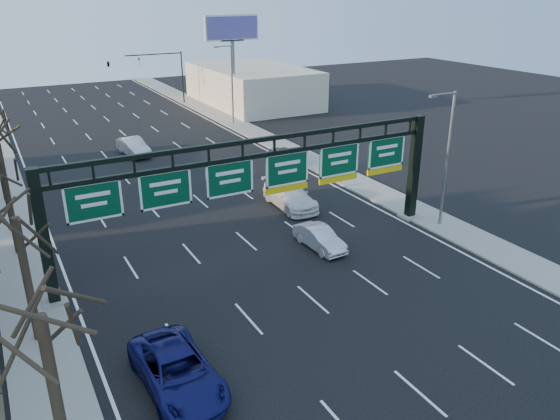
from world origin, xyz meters
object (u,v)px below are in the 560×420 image
car_silver_sedan (320,238)px  car_white_wagon (290,196)px  sign_gantry (262,181)px  car_blue_suv (177,371)px

car_silver_sedan → car_white_wagon: car_white_wagon is taller
sign_gantry → car_silver_sedan: sign_gantry is taller
car_blue_suv → car_silver_sedan: size_ratio=1.42×
sign_gantry → car_white_wagon: 8.69m
car_blue_suv → car_silver_sedan: 14.30m
car_silver_sedan → car_white_wagon: (1.82, 6.87, 0.16)m
sign_gantry → car_blue_suv: size_ratio=4.28×
car_white_wagon → car_blue_suv: bearing=-130.5°
car_silver_sedan → sign_gantry: bearing=160.1°
car_blue_suv → car_white_wagon: bearing=45.6°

